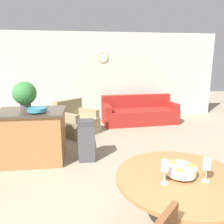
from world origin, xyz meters
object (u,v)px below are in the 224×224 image
Objects in this scene: teal_bowl at (37,110)px; fruit_bowl at (181,170)px; armchair at (76,123)px; dining_table at (179,193)px; wine_glass_right at (207,165)px; couch at (139,113)px; kitchen_island at (32,136)px; trash_bin at (86,140)px; potted_plant at (25,94)px; wine_glass_left at (165,167)px.

fruit_bowl is at bearing -50.27° from teal_bowl.
dining_table is at bearing -119.96° from armchair.
wine_glass_right reaches higher than couch.
kitchen_island is 0.99m from trash_bin.
wine_glass_right is 2.44m from trash_bin.
potted_plant is (-0.28, 0.39, 0.22)m from teal_bowl.
kitchen_island is at bearing 129.92° from dining_table.
fruit_bowl is 3.08m from potted_plant.
potted_plant is at bearing 129.09° from fruit_bowl.
dining_table is 0.23m from fruit_bowl.
couch is (0.75, 4.48, -0.28)m from dining_table.
teal_bowl is (-1.64, 1.98, 0.18)m from fruit_bowl.
dining_table is 2.38× the size of potted_plant.
teal_bowl reaches higher than couch.
potted_plant reaches higher than couch.
wine_glass_left is at bearing -153.15° from fruit_bowl.
dining_table is 5.68× the size of wine_glass_right.
fruit_bowl is 2.26m from trash_bin.
couch is at bearing 38.27° from potted_plant.
fruit_bowl is 1.32× the size of wine_glass_right.
trash_bin is 2.90m from couch.
potted_plant is (-2.11, 2.47, 0.32)m from wine_glass_right.
potted_plant is (-1.93, 2.37, 0.63)m from dining_table.
teal_bowl is 0.65× the size of potted_plant.
teal_bowl reaches higher than kitchen_island.
wine_glass_left is 2.30m from trash_bin.
teal_bowl reaches higher than trash_bin.
teal_bowl is 1.86m from armchair.
couch is at bearing 80.50° from fruit_bowl.
potted_plant reaches higher than dining_table.
trash_bin is (-0.84, 2.05, -0.19)m from dining_table.
wine_glass_left reaches higher than couch.
wine_glass_right is at bearing -29.82° from fruit_bowl.
fruit_bowl reaches higher than trash_bin.
fruit_bowl is at bearing -104.21° from couch.
couch reaches higher than trash_bin.
kitchen_island is at bearing 125.69° from wine_glass_left.
wine_glass_left is 0.28× the size of trash_bin.
wine_glass_right is 3.27m from potted_plant.
armchair reaches higher than trash_bin.
potted_plant is at bearing 119.00° from kitchen_island.
teal_bowl is at bearing 131.26° from wine_glass_right.
armchair is (-0.89, 3.70, -0.59)m from wine_glass_left.
teal_bowl is (0.17, -0.19, 0.51)m from kitchen_island.
dining_table is 2.83m from kitchen_island.
dining_table is at bearing -50.90° from potted_plant.
wine_glass_left is 2.82m from kitchen_island.
potted_plant reaches higher than armchair.
wine_glass_right is at bearing -49.57° from potted_plant.
wine_glass_left is 0.37m from wine_glass_right.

